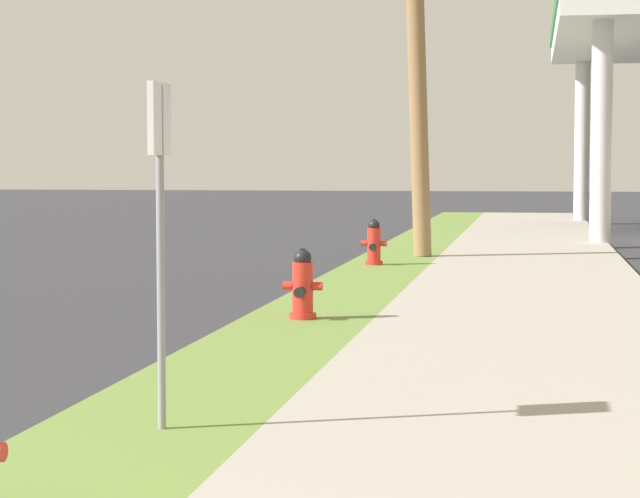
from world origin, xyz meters
TOP-DOWN VIEW (x-y plane):
  - fire_hydrant_second at (0.66, 10.24)m, footprint 0.42×0.38m
  - fire_hydrant_third at (0.50, 17.39)m, footprint 0.42×0.37m
  - street_sign_post at (0.81, 4.75)m, footprint 0.05×0.36m

SIDE VIEW (x-z plane):
  - fire_hydrant_second at x=0.66m, z-range 0.07..0.82m
  - fire_hydrant_third at x=0.50m, z-range 0.07..0.82m
  - street_sign_post at x=0.81m, z-range 0.57..2.69m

